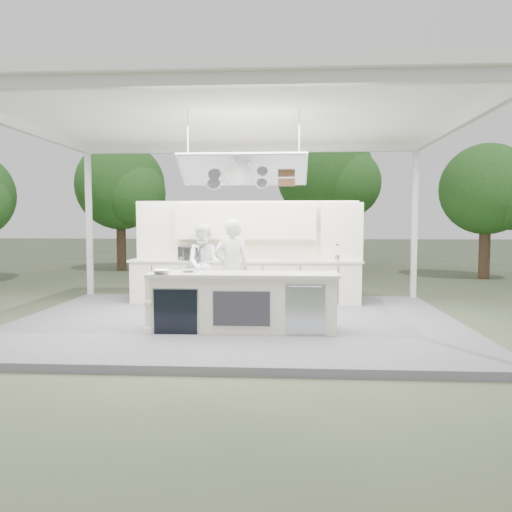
# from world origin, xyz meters

# --- Properties ---
(ground) EXTENTS (90.00, 90.00, 0.00)m
(ground) POSITION_xyz_m (0.00, 0.00, 0.00)
(ground) COLOR #4C563B
(ground) RESTS_ON ground
(stage_deck) EXTENTS (8.00, 6.00, 0.12)m
(stage_deck) POSITION_xyz_m (0.00, 0.00, 0.06)
(stage_deck) COLOR slate
(stage_deck) RESTS_ON ground
(tent) EXTENTS (8.20, 6.20, 3.86)m
(tent) POSITION_xyz_m (0.00, -0.01, 3.71)
(tent) COLOR white
(tent) RESTS_ON ground
(demo_island) EXTENTS (3.10, 0.79, 0.95)m
(demo_island) POSITION_xyz_m (0.18, -0.91, 0.60)
(demo_island) COLOR white
(demo_island) RESTS_ON stage_deck
(back_counter) EXTENTS (5.08, 0.72, 0.95)m
(back_counter) POSITION_xyz_m (0.00, 1.90, 0.60)
(back_counter) COLOR white
(back_counter) RESTS_ON stage_deck
(back_wall_unit) EXTENTS (5.05, 0.48, 2.25)m
(back_wall_unit) POSITION_xyz_m (0.44, 2.11, 1.57)
(back_wall_unit) COLOR white
(back_wall_unit) RESTS_ON stage_deck
(tree_cluster) EXTENTS (19.55, 9.40, 5.85)m
(tree_cluster) POSITION_xyz_m (-0.16, 9.77, 3.29)
(tree_cluster) COLOR brown
(tree_cluster) RESTS_ON ground
(head_chef) EXTENTS (0.78, 0.63, 1.84)m
(head_chef) POSITION_xyz_m (-0.10, 0.08, 1.04)
(head_chef) COLOR white
(head_chef) RESTS_ON stage_deck
(sous_chef) EXTENTS (0.90, 0.73, 1.75)m
(sous_chef) POSITION_xyz_m (-0.83, 1.55, 0.99)
(sous_chef) COLOR white
(sous_chef) RESTS_ON stage_deck
(toaster_oven) EXTENTS (0.64, 0.54, 0.30)m
(toaster_oven) POSITION_xyz_m (-1.13, 1.70, 1.22)
(toaster_oven) COLOR #B8BABF
(toaster_oven) RESTS_ON back_counter
(bowl_large) EXTENTS (0.36, 0.36, 0.07)m
(bowl_large) POSITION_xyz_m (-1.10, -1.15, 1.11)
(bowl_large) COLOR #B6B8BE
(bowl_large) RESTS_ON demo_island
(bowl_small) EXTENTS (0.26, 0.26, 0.07)m
(bowl_small) POSITION_xyz_m (-0.72, -0.80, 1.11)
(bowl_small) COLOR silver
(bowl_small) RESTS_ON demo_island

